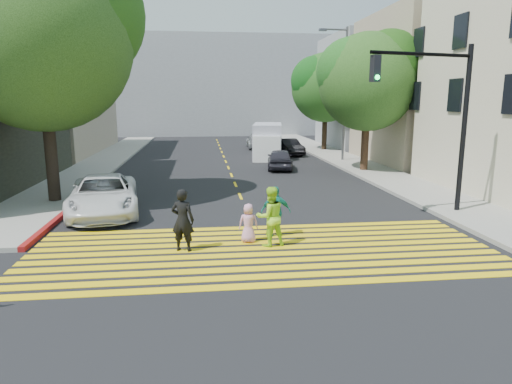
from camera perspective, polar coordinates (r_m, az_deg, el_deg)
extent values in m
plane|color=black|center=(12.08, 1.72, -9.35)|extent=(120.00, 120.00, 0.00)
cube|color=gray|center=(34.11, -18.33, 3.75)|extent=(3.00, 40.00, 0.15)
cube|color=gray|center=(28.39, 14.30, 2.54)|extent=(3.00, 60.00, 0.15)
cube|color=maroon|center=(18.42, -23.07, -2.70)|extent=(0.20, 8.00, 0.16)
cube|color=yellow|center=(10.97, 2.67, -11.52)|extent=(13.40, 0.35, 0.01)
cube|color=yellow|center=(11.47, 2.21, -10.46)|extent=(13.40, 0.35, 0.01)
cube|color=yellow|center=(11.98, 1.79, -9.49)|extent=(13.40, 0.35, 0.01)
cube|color=yellow|center=(12.49, 1.41, -8.60)|extent=(13.40, 0.35, 0.01)
cube|color=yellow|center=(13.00, 1.06, -7.78)|extent=(13.40, 0.35, 0.01)
cube|color=yellow|center=(13.52, 0.74, -7.02)|extent=(13.40, 0.35, 0.01)
cube|color=yellow|center=(14.04, 0.44, -6.31)|extent=(13.40, 0.35, 0.01)
cube|color=yellow|center=(14.56, 0.17, -5.66)|extent=(13.40, 0.35, 0.01)
cube|color=yellow|center=(15.08, -0.09, -5.05)|extent=(13.40, 0.35, 0.01)
cube|color=yellow|center=(15.61, -0.33, -4.48)|extent=(13.40, 0.35, 0.01)
cube|color=yellow|center=(17.77, -1.15, -2.51)|extent=(0.12, 1.40, 0.01)
cube|color=yellow|center=(20.68, -1.98, -0.52)|extent=(0.12, 1.40, 0.01)
cube|color=yellow|center=(23.61, -2.61, 0.97)|extent=(0.12, 1.40, 0.01)
cube|color=yellow|center=(26.56, -3.09, 2.14)|extent=(0.12, 1.40, 0.01)
cube|color=yellow|center=(29.52, -3.48, 3.07)|extent=(0.12, 1.40, 0.01)
cube|color=yellow|center=(32.49, -3.80, 3.83)|extent=(0.12, 1.40, 0.01)
cube|color=yellow|center=(35.46, -4.06, 4.46)|extent=(0.12, 1.40, 0.01)
cube|color=yellow|center=(38.44, -4.29, 5.00)|extent=(0.12, 1.40, 0.01)
cube|color=yellow|center=(41.42, -4.48, 5.46)|extent=(0.12, 1.40, 0.01)
cube|color=yellow|center=(44.40, -4.65, 5.85)|extent=(0.12, 1.40, 0.01)
cube|color=yellow|center=(47.39, -4.79, 6.20)|extent=(0.12, 1.40, 0.01)
cube|color=yellow|center=(50.37, -4.92, 6.50)|extent=(0.12, 1.40, 0.01)
cube|color=tan|center=(41.70, -27.46, 11.15)|extent=(12.00, 16.00, 10.00)
cube|color=tan|center=(34.48, 22.62, 11.76)|extent=(10.00, 10.00, 10.00)
cube|color=gray|center=(44.43, 15.58, 11.94)|extent=(10.00, 10.00, 10.00)
cube|color=gray|center=(59.21, -5.34, 13.03)|extent=(30.00, 8.00, 12.00)
cylinder|color=black|center=(20.73, -24.18, 3.71)|extent=(0.57, 0.57, 3.72)
sphere|color=#16330D|center=(20.72, -25.29, 16.74)|extent=(8.33, 8.33, 7.15)
sphere|color=#204817|center=(21.07, -21.33, 19.88)|extent=(6.25, 6.25, 5.37)
sphere|color=#244B18|center=(20.78, -29.15, 18.38)|extent=(5.83, 5.83, 5.01)
cylinder|color=black|center=(28.27, 13.43, 5.49)|extent=(0.57, 0.57, 3.03)
sphere|color=black|center=(28.15, 13.79, 13.19)|extent=(7.26, 7.26, 5.70)
sphere|color=black|center=(28.55, 16.23, 14.76)|extent=(5.44, 5.44, 4.27)
sphere|color=#133906|center=(27.97, 11.75, 14.46)|extent=(5.08, 5.08, 3.99)
cylinder|color=black|center=(39.60, 8.54, 7.27)|extent=(0.45, 0.45, 3.01)
sphere|color=#235015|center=(39.52, 8.70, 12.77)|extent=(6.11, 6.11, 5.73)
sphere|color=#1F3912|center=(40.21, 10.19, 13.92)|extent=(4.58, 4.58, 4.30)
sphere|color=black|center=(39.04, 7.39, 13.66)|extent=(4.28, 4.28, 4.01)
imported|color=black|center=(13.20, -9.15, -3.50)|extent=(0.77, 0.62, 1.83)
imported|color=#AAED2B|center=(13.52, 1.79, -3.08)|extent=(1.00, 0.86, 1.79)
imported|color=#DD94BD|center=(13.90, -0.96, -3.91)|extent=(0.63, 0.46, 1.21)
imported|color=teal|center=(14.49, 2.49, -2.45)|extent=(0.97, 0.45, 1.62)
imported|color=white|center=(18.24, -18.51, -0.38)|extent=(3.23, 5.62, 1.48)
imported|color=#23222A|center=(28.78, 3.01, 4.15)|extent=(2.06, 3.99, 1.30)
imported|color=#9EA2A5|center=(41.35, 0.23, 6.44)|extent=(2.13, 4.86, 1.39)
imported|color=black|center=(36.32, 4.14, 5.63)|extent=(2.00, 4.06, 1.28)
cube|color=#B3B3C5|center=(34.55, 1.46, 6.42)|extent=(2.86, 5.36, 2.55)
cube|color=white|center=(32.36, 1.37, 5.44)|extent=(2.11, 1.53, 1.83)
cylinder|color=#2A2A2A|center=(32.85, -0.05, 4.56)|extent=(0.37, 0.75, 0.71)
cylinder|color=black|center=(32.81, 2.80, 4.53)|extent=(0.37, 0.75, 0.71)
cylinder|color=black|center=(36.49, 0.23, 5.24)|extent=(0.37, 0.75, 0.71)
cylinder|color=black|center=(36.46, 2.80, 5.22)|extent=(0.37, 0.75, 0.71)
cylinder|color=black|center=(18.71, 24.52, 6.86)|extent=(0.22, 0.22, 6.25)
cylinder|color=black|center=(17.36, 20.12, 15.89)|extent=(4.10, 1.03, 0.13)
cube|color=black|center=(16.22, 14.69, 14.71)|extent=(0.32, 0.32, 0.88)
sphere|color=#0FF049|center=(16.08, 14.93, 13.69)|extent=(0.20, 0.20, 0.17)
cylinder|color=#55565A|center=(32.60, 11.03, 11.68)|extent=(0.17, 0.17, 9.10)
cylinder|color=slate|center=(32.59, 9.77, 19.40)|extent=(1.82, 0.27, 0.12)
cube|color=#4B4B57|center=(32.31, 8.35, 19.42)|extent=(0.52, 0.26, 0.15)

